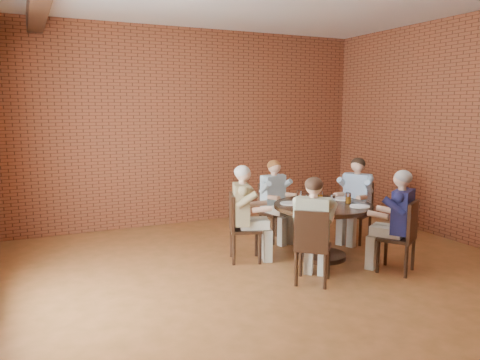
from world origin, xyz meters
name	(u,v)px	position (x,y,z in m)	size (l,w,h in m)	color
floor	(294,287)	(0.00, 0.00, 0.00)	(7.00, 7.00, 0.00)	#9B592F
wall_back	(192,127)	(0.00, 3.50, 1.70)	(7.00, 7.00, 0.00)	brown
dining_table	(323,220)	(0.90, 0.75, 0.53)	(1.32, 1.32, 0.75)	#301D10
chair_a	(357,209)	(1.89, 1.24, 0.50)	(0.54, 0.54, 0.91)	#301D10
diner_a	(355,200)	(1.81, 1.21, 0.64)	(0.50, 0.62, 1.29)	teal
chair_b	(272,209)	(0.72, 1.84, 0.49)	(0.44, 0.44, 0.89)	#301D10
diner_b	(275,201)	(0.73, 1.77, 0.62)	(0.48, 0.59, 1.25)	#93B0BC
chair_c	(239,225)	(-0.17, 1.12, 0.50)	(0.51, 0.51, 0.91)	#301D10
diner_c	(245,214)	(-0.10, 1.10, 0.64)	(0.50, 0.62, 1.29)	brown
chair_d	(312,244)	(0.22, -0.02, 0.49)	(0.55, 0.55, 0.90)	#301D10
diner_d	(313,231)	(0.27, 0.04, 0.63)	(0.48, 0.59, 1.26)	#B0A38A
chair_e	(403,234)	(1.46, -0.15, 0.50)	(0.55, 0.55, 0.91)	#301D10
diner_e	(397,222)	(1.42, -0.09, 0.64)	(0.50, 0.61, 1.28)	#181945
plate_a	(342,199)	(1.34, 0.92, 0.76)	(0.26, 0.26, 0.01)	white
plate_b	(302,199)	(0.82, 1.14, 0.76)	(0.26, 0.26, 0.01)	white
plate_c	(290,203)	(0.51, 0.97, 0.76)	(0.26, 0.26, 0.01)	white
plate_d	(360,206)	(1.24, 0.41, 0.76)	(0.26, 0.26, 0.01)	white
glass_a	(348,198)	(1.26, 0.69, 0.82)	(0.07, 0.07, 0.14)	white
glass_b	(320,196)	(0.99, 0.95, 0.82)	(0.07, 0.07, 0.14)	white
glass_c	(299,195)	(0.75, 1.12, 0.82)	(0.07, 0.07, 0.14)	white
glass_d	(308,200)	(0.70, 0.81, 0.82)	(0.07, 0.07, 0.14)	white
glass_e	(306,202)	(0.58, 0.67, 0.82)	(0.07, 0.07, 0.14)	white
glass_f	(331,206)	(0.71, 0.32, 0.82)	(0.07, 0.07, 0.14)	white
glass_g	(333,200)	(0.98, 0.65, 0.82)	(0.07, 0.07, 0.14)	white
glass_h	(348,198)	(1.25, 0.66, 0.82)	(0.07, 0.07, 0.14)	white
smartphone	(357,203)	(1.35, 0.60, 0.75)	(0.06, 0.12, 0.01)	black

